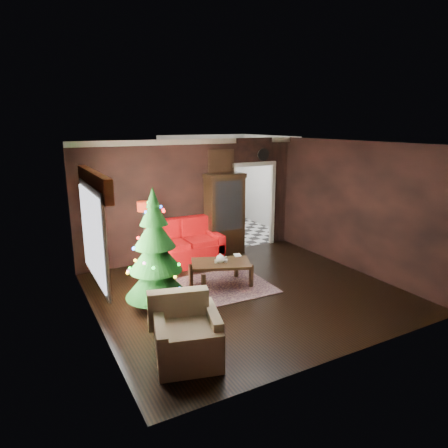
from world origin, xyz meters
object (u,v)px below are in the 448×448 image
wall_clock (263,155)px  coffee_table (221,274)px  christmas_tree (155,251)px  floor_lamp (144,237)px  armchair (187,331)px  teapot (220,259)px  kitchen_table (221,223)px  curio_cabinet (225,216)px  loveseat (185,243)px

wall_clock → coffee_table: bearing=-138.6°
christmas_tree → floor_lamp: bearing=79.2°
armchair → teapot: 2.53m
armchair → kitchen_table: size_ratio=1.21×
teapot → armchair: bearing=-127.7°
armchair → kitchen_table: (3.29, 5.28, -0.09)m
floor_lamp → curio_cabinet: bearing=12.4°
christmas_tree → kitchen_table: size_ratio=2.74×
kitchen_table → armchair: bearing=-121.9°
loveseat → teapot: size_ratio=8.97×
curio_cabinet → coffee_table: curio_cabinet is taller
curio_cabinet → kitchen_table: curio_cabinet is taller
coffee_table → wall_clock: size_ratio=3.52×
loveseat → curio_cabinet: (1.15, 0.22, 0.45)m
curio_cabinet → floor_lamp: 2.21m
christmas_tree → armchair: christmas_tree is taller
curio_cabinet → coffee_table: bearing=-120.2°
floor_lamp → teapot: size_ratio=8.04×
floor_lamp → wall_clock: 3.76m
curio_cabinet → loveseat: bearing=-169.2°
christmas_tree → armchair: (-0.16, -1.73, -0.59)m
coffee_table → kitchen_table: (1.71, 3.24, 0.11)m
christmas_tree → curio_cabinet: bearing=40.6°
loveseat → christmas_tree: 2.38m
curio_cabinet → coffee_table: (-1.06, -1.81, -0.68)m
armchair → wall_clock: wall_clock is taller
curio_cabinet → wall_clock: bearing=8.5°
christmas_tree → kitchen_table: bearing=48.6°
christmas_tree → teapot: (1.38, 0.27, -0.44)m
loveseat → kitchen_table: 2.45m
floor_lamp → christmas_tree: (-0.31, -1.65, 0.22)m
armchair → teapot: armchair is taller
kitchen_table → wall_clock: bearing=-66.3°
curio_cabinet → kitchen_table: size_ratio=2.53×
floor_lamp → wall_clock: bearing=11.0°
curio_cabinet → floor_lamp: curio_cabinet is taller
coffee_table → curio_cabinet: bearing=59.8°
coffee_table → wall_clock: bearing=41.4°
coffee_table → wall_clock: 3.68m
loveseat → coffee_table: bearing=-86.7°
curio_cabinet → wall_clock: 1.88m
teapot → kitchen_table: bearing=62.1°
teapot → coffee_table: bearing=49.4°
christmas_tree → teapot: 1.48m
floor_lamp → kitchen_table: 3.42m
wall_clock → floor_lamp: bearing=-169.0°
coffee_table → kitchen_table: size_ratio=1.50×
loveseat → floor_lamp: size_ratio=1.12×
curio_cabinet → teapot: bearing=-120.5°
curio_cabinet → teapot: (-1.09, -1.85, -0.34)m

